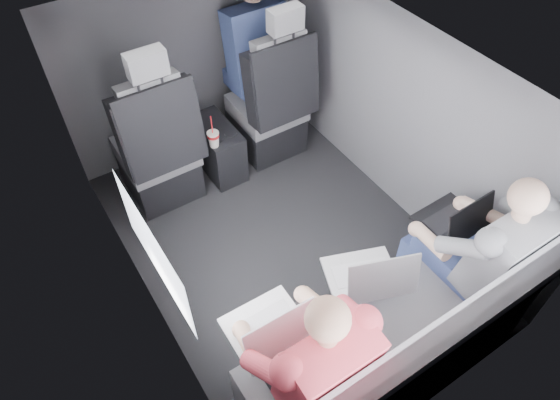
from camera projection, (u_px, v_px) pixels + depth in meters
floor at (282, 244)px, 3.36m from camera, size 2.60×2.60×0.00m
ceiling at (283, 70)px, 2.36m from camera, size 2.60×2.60×0.00m
panel_left at (135, 240)px, 2.53m from camera, size 0.02×2.60×1.35m
panel_right at (400, 119)px, 3.19m from camera, size 0.02×2.60×1.35m
panel_front at (184, 67)px, 3.60m from camera, size 1.80×0.02×1.35m
panel_back at (450, 351)px, 2.13m from camera, size 1.80×0.02×1.35m
side_window at (154, 252)px, 2.20m from camera, size 0.02×0.75×0.42m
seatbelt at (284, 74)px, 3.31m from camera, size 0.35×0.11×0.59m
front_seat_left at (159, 154)px, 3.37m from camera, size 0.52×0.58×1.26m
front_seat_right at (271, 109)px, 3.70m from camera, size 0.52×0.58×1.26m
center_console at (218, 149)px, 3.71m from camera, size 0.24×0.48×0.41m
rear_bench at (397, 347)px, 2.53m from camera, size 1.60×0.57×0.92m
soda_cup at (213, 139)px, 3.38m from camera, size 0.08×0.08×0.25m
laptop_white at (270, 328)px, 2.24m from camera, size 0.36×0.33×0.26m
laptop_silver at (368, 275)px, 2.44m from camera, size 0.41×0.42×0.25m
laptop_black at (454, 219)px, 2.68m from camera, size 0.33×0.30×0.24m
passenger_rear_left at (306, 357)px, 2.17m from camera, size 0.48×0.60×1.19m
passenger_rear_right at (476, 249)px, 2.56m from camera, size 0.48×0.60×1.19m
passenger_front_right at (255, 49)px, 3.60m from camera, size 0.43×0.43×0.90m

